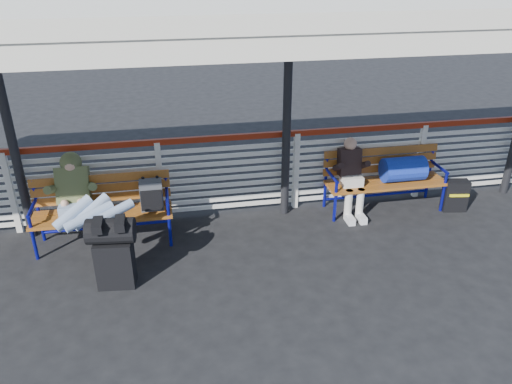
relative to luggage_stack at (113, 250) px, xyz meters
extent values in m
plane|color=black|center=(0.57, -0.36, -0.48)|extent=(60.00, 60.00, 0.00)
cube|color=silver|center=(0.57, 1.54, 0.12)|extent=(12.00, 0.04, 1.04)
cube|color=maroon|center=(0.57, 1.54, 0.72)|extent=(12.00, 0.06, 0.08)
cube|color=silver|center=(0.57, 0.54, 2.60)|extent=(12.60, 3.60, 0.16)
cube|color=silver|center=(0.57, -1.21, 2.47)|extent=(12.60, 0.06, 0.30)
cylinder|color=black|center=(-1.23, 1.39, 1.02)|extent=(0.12, 0.12, 3.00)
cylinder|color=black|center=(2.37, 1.39, 1.02)|extent=(0.12, 0.12, 3.00)
cube|color=black|center=(0.00, 0.00, -0.19)|extent=(0.45, 0.30, 0.59)
cylinder|color=black|center=(0.00, 0.00, 0.25)|extent=(0.56, 0.35, 0.30)
cube|color=#93581C|center=(-0.20, 0.95, -0.03)|extent=(1.80, 0.50, 0.04)
cube|color=#93581C|center=(-0.20, 1.21, 0.24)|extent=(1.80, 0.10, 0.40)
cylinder|color=#0E129C|center=(-1.05, 0.75, -0.26)|extent=(0.04, 0.04, 0.45)
cylinder|color=#0E129C|center=(0.65, 0.75, -0.26)|extent=(0.04, 0.04, 0.45)
cylinder|color=#0E129C|center=(-1.05, 1.22, -0.03)|extent=(0.04, 0.04, 0.90)
cylinder|color=#0E129C|center=(0.65, 1.22, -0.03)|extent=(0.04, 0.04, 0.90)
cube|color=#43464A|center=(0.45, 0.97, 0.19)|extent=(0.29, 0.18, 0.41)
cube|color=#93581C|center=(3.87, 1.19, -0.03)|extent=(1.80, 0.50, 0.04)
cube|color=#93581C|center=(3.87, 1.45, 0.24)|extent=(1.80, 0.10, 0.40)
cylinder|color=#0E129C|center=(3.02, 0.99, -0.26)|extent=(0.04, 0.04, 0.45)
cylinder|color=#0E129C|center=(4.72, 0.99, -0.26)|extent=(0.04, 0.04, 0.45)
cylinder|color=#0E129C|center=(3.02, 1.46, -0.03)|extent=(0.04, 0.04, 0.90)
cylinder|color=#0E129C|center=(4.72, 1.46, -0.03)|extent=(0.04, 0.04, 0.90)
cylinder|color=#101899|center=(4.12, 1.19, 0.17)|extent=(0.63, 0.37, 0.37)
cube|color=#95AFC9|center=(-0.55, 1.00, 0.06)|extent=(0.36, 0.26, 0.18)
cube|color=#505B30|center=(-0.55, 1.20, 0.32)|extent=(0.42, 0.38, 0.53)
sphere|color=#505B30|center=(-0.55, 1.30, 0.60)|extent=(0.28, 0.28, 0.28)
sphere|color=tan|center=(-0.55, 1.26, 0.59)|extent=(0.21, 0.21, 0.21)
cube|color=black|center=(-0.12, -0.06, 0.37)|extent=(0.11, 0.27, 0.10)
cube|color=black|center=(0.12, -0.06, 0.37)|extent=(0.11, 0.27, 0.10)
cube|color=beige|center=(3.32, 1.19, 0.05)|extent=(0.30, 0.24, 0.16)
cube|color=black|center=(3.32, 1.33, 0.30)|extent=(0.32, 0.23, 0.42)
sphere|color=tan|center=(3.32, 1.35, 0.57)|extent=(0.19, 0.19, 0.19)
cylinder|color=beige|center=(3.23, 1.01, -0.24)|extent=(0.11, 0.11, 0.46)
cylinder|color=beige|center=(3.41, 1.01, -0.24)|extent=(0.11, 0.11, 0.46)
cube|color=silver|center=(3.23, 0.91, -0.43)|extent=(0.10, 0.24, 0.10)
cube|color=silver|center=(3.41, 0.91, -0.43)|extent=(0.10, 0.24, 0.10)
cube|color=black|center=(4.92, 0.98, -0.24)|extent=(0.38, 0.25, 0.49)
cube|color=yellow|center=(4.92, 0.88, -0.19)|extent=(0.29, 0.07, 0.04)
camera|label=1|loc=(0.70, -5.07, 3.11)|focal=35.00mm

